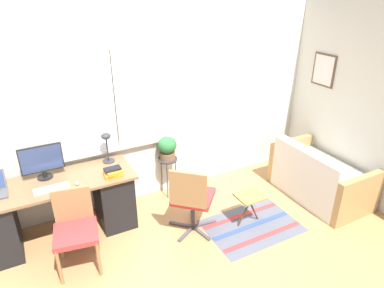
# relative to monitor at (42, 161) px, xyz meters

# --- Properties ---
(ground_plane) EXTENTS (14.00, 14.00, 0.00)m
(ground_plane) POSITION_rel_monitor_xyz_m (0.84, -0.48, -0.96)
(ground_plane) COLOR tan
(wall_back_with_window) EXTENTS (9.00, 0.12, 2.70)m
(wall_back_with_window) POSITION_rel_monitor_xyz_m (0.85, 0.24, 0.39)
(wall_back_with_window) COLOR silver
(wall_back_with_window) RESTS_ON ground_plane
(wall_right_with_picture) EXTENTS (0.08, 9.00, 2.70)m
(wall_right_with_picture) POSITION_rel_monitor_xyz_m (3.92, -0.48, 0.39)
(wall_right_with_picture) COLOR silver
(wall_right_with_picture) RESTS_ON ground_plane
(desk) EXTENTS (1.77, 0.65, 0.75)m
(desk) POSITION_rel_monitor_xyz_m (0.07, -0.16, -0.57)
(desk) COLOR brown
(desk) RESTS_ON ground_plane
(monitor) EXTENTS (0.46, 0.17, 0.40)m
(monitor) POSITION_rel_monitor_xyz_m (0.00, 0.00, 0.00)
(monitor) COLOR black
(monitor) RESTS_ON desk
(keyboard) EXTENTS (0.37, 0.12, 0.02)m
(keyboard) POSITION_rel_monitor_xyz_m (0.03, -0.29, -0.20)
(keyboard) COLOR silver
(keyboard) RESTS_ON desk
(mouse) EXTENTS (0.04, 0.06, 0.03)m
(mouse) POSITION_rel_monitor_xyz_m (0.29, -0.32, -0.20)
(mouse) COLOR silver
(mouse) RESTS_ON desk
(desk_lamp) EXTENTS (0.15, 0.15, 0.38)m
(desk_lamp) POSITION_rel_monitor_xyz_m (0.75, 0.05, 0.06)
(desk_lamp) COLOR #2D2D33
(desk_lamp) RESTS_ON desk
(book_stack) EXTENTS (0.21, 0.18, 0.10)m
(book_stack) POSITION_rel_monitor_xyz_m (0.71, -0.32, -0.17)
(book_stack) COLOR orange
(book_stack) RESTS_ON desk
(desk_chair_wooden) EXTENTS (0.50, 0.51, 0.85)m
(desk_chair_wooden) POSITION_rel_monitor_xyz_m (0.17, -0.70, -0.49)
(desk_chair_wooden) COLOR olive
(desk_chair_wooden) RESTS_ON ground_plane
(office_chair_swivel) EXTENTS (0.64, 0.65, 0.93)m
(office_chair_swivel) POSITION_rel_monitor_xyz_m (1.47, -0.81, -0.47)
(office_chair_swivel) COLOR #47474C
(office_chair_swivel) RESTS_ON ground_plane
(couch_loveseat) EXTENTS (0.77, 1.33, 0.77)m
(couch_loveseat) POSITION_rel_monitor_xyz_m (3.41, -0.94, -0.68)
(couch_loveseat) COLOR silver
(couch_loveseat) RESTS_ON ground_plane
(plant_stand) EXTENTS (0.27, 0.27, 0.57)m
(plant_stand) POSITION_rel_monitor_xyz_m (1.57, 0.09, -0.46)
(plant_stand) COLOR #333338
(plant_stand) RESTS_ON ground_plane
(potted_plant) EXTENTS (0.26, 0.26, 0.33)m
(potted_plant) POSITION_rel_monitor_xyz_m (1.57, 0.09, -0.22)
(potted_plant) COLOR brown
(potted_plant) RESTS_ON plant_stand
(floor_rug_striped) EXTENTS (1.14, 0.81, 0.01)m
(floor_rug_striped) POSITION_rel_monitor_xyz_m (2.19, -1.07, -0.96)
(floor_rug_striped) COLOR #565B6B
(floor_rug_striped) RESTS_ON ground_plane
(folding_stool) EXTENTS (0.34, 0.29, 0.42)m
(folding_stool) POSITION_rel_monitor_xyz_m (2.19, -0.99, -0.60)
(folding_stool) COLOR olive
(folding_stool) RESTS_ON ground_plane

